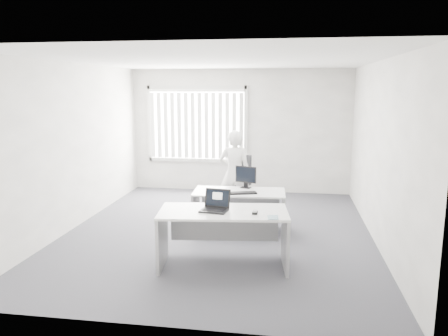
# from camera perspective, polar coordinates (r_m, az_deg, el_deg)

# --- Properties ---
(ground) EXTENTS (6.00, 6.00, 0.00)m
(ground) POSITION_cam_1_polar(r_m,az_deg,el_deg) (7.40, -0.70, -8.33)
(ground) COLOR #58575F
(ground) RESTS_ON ground
(wall_back) EXTENTS (5.00, 0.02, 2.80)m
(wall_back) POSITION_cam_1_polar(r_m,az_deg,el_deg) (10.02, 2.10, 4.83)
(wall_back) COLOR white
(wall_back) RESTS_ON ground
(wall_front) EXTENTS (5.00, 0.02, 2.80)m
(wall_front) POSITION_cam_1_polar(r_m,az_deg,el_deg) (4.19, -7.48, -3.21)
(wall_front) COLOR white
(wall_front) RESTS_ON ground
(wall_left) EXTENTS (0.02, 6.00, 2.80)m
(wall_left) POSITION_cam_1_polar(r_m,az_deg,el_deg) (7.88, -18.99, 2.72)
(wall_left) COLOR white
(wall_left) RESTS_ON ground
(wall_right) EXTENTS (0.02, 6.00, 2.80)m
(wall_right) POSITION_cam_1_polar(r_m,az_deg,el_deg) (7.11, 19.58, 1.90)
(wall_right) COLOR white
(wall_right) RESTS_ON ground
(ceiling) EXTENTS (5.00, 6.00, 0.02)m
(ceiling) POSITION_cam_1_polar(r_m,az_deg,el_deg) (7.02, -0.75, 13.86)
(ceiling) COLOR silver
(ceiling) RESTS_ON wall_back
(window) EXTENTS (2.32, 0.06, 1.76)m
(window) POSITION_cam_1_polar(r_m,az_deg,el_deg) (10.14, -3.58, 5.73)
(window) COLOR #BABAB5
(window) RESTS_ON wall_back
(blinds) EXTENTS (2.20, 0.10, 1.50)m
(blinds) POSITION_cam_1_polar(r_m,az_deg,el_deg) (10.08, -3.65, 5.53)
(blinds) COLOR white
(blinds) RESTS_ON wall_back
(desk_near) EXTENTS (1.78, 0.99, 0.78)m
(desk_near) POSITION_cam_1_polar(r_m,az_deg,el_deg) (5.88, -0.09, -7.62)
(desk_near) COLOR silver
(desk_near) RESTS_ON ground
(desk_far) EXTENTS (1.54, 0.78, 0.69)m
(desk_far) POSITION_cam_1_polar(r_m,az_deg,el_deg) (7.31, 1.99, -4.52)
(desk_far) COLOR silver
(desk_far) RESTS_ON ground
(office_chair) EXTENTS (0.73, 0.73, 1.02)m
(office_chair) POSITION_cam_1_polar(r_m,az_deg,el_deg) (8.99, 1.88, -2.82)
(office_chair) COLOR black
(office_chair) RESTS_ON ground
(person) EXTENTS (0.59, 0.39, 1.61)m
(person) POSITION_cam_1_polar(r_m,az_deg,el_deg) (8.20, 1.40, -0.64)
(person) COLOR silver
(person) RESTS_ON ground
(laptop) EXTENTS (0.40, 0.37, 0.27)m
(laptop) POSITION_cam_1_polar(r_m,az_deg,el_deg) (5.74, -1.35, -4.38)
(laptop) COLOR black
(laptop) RESTS_ON desk_near
(paper_sheet) EXTENTS (0.27, 0.19, 0.00)m
(paper_sheet) POSITION_cam_1_polar(r_m,az_deg,el_deg) (5.72, 3.83, -5.87)
(paper_sheet) COLOR white
(paper_sheet) RESTS_ON desk_near
(mouse) EXTENTS (0.07, 0.11, 0.05)m
(mouse) POSITION_cam_1_polar(r_m,az_deg,el_deg) (5.68, 4.06, -5.77)
(mouse) COLOR #ACACAE
(mouse) RESTS_ON paper_sheet
(booklet) EXTENTS (0.15, 0.20, 0.01)m
(booklet) POSITION_cam_1_polar(r_m,az_deg,el_deg) (5.54, 6.41, -6.42)
(booklet) COLOR silver
(booklet) RESTS_ON desk_near
(keyboard) EXTENTS (0.49, 0.28, 0.02)m
(keyboard) POSITION_cam_1_polar(r_m,az_deg,el_deg) (7.09, 2.41, -3.29)
(keyboard) COLOR black
(keyboard) RESTS_ON desk_far
(monitor) EXTENTS (0.39, 0.22, 0.38)m
(monitor) POSITION_cam_1_polar(r_m,az_deg,el_deg) (7.46, 2.87, -1.20)
(monitor) COLOR black
(monitor) RESTS_ON desk_far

